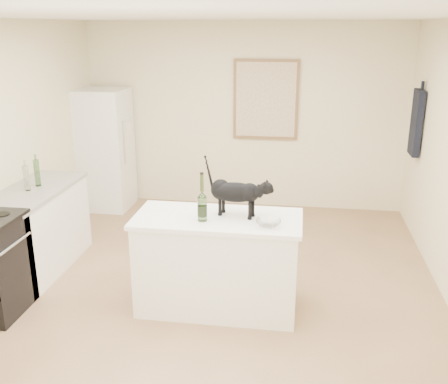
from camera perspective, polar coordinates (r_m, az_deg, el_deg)
floor at (r=5.13m, az=-1.43°, el=-11.38°), size 5.50×5.50×0.00m
ceiling at (r=4.47m, az=-1.70°, el=19.06°), size 5.50×5.50×0.00m
wall_back at (r=7.30m, az=2.28°, el=8.39°), size 4.50×0.00×4.50m
wall_front at (r=2.20m, az=-14.79°, el=-16.27°), size 4.50×0.00×4.50m
island_base at (r=4.74m, az=-0.70°, el=-8.11°), size 1.44×0.67×0.86m
island_top at (r=4.56m, az=-0.72°, el=-3.03°), size 1.50×0.70×0.04m
left_cabinets at (r=5.83m, az=-20.21°, el=-4.14°), size 0.60×1.40×0.86m
left_countertop at (r=5.68m, az=-20.69°, el=0.07°), size 0.62×1.44×0.04m
fridge at (r=7.48m, az=-13.19°, el=4.64°), size 0.68×0.68×1.70m
artwork_frame at (r=7.20m, az=4.69°, el=10.23°), size 0.90×0.03×1.10m
artwork_canvas at (r=7.18m, az=4.68°, el=10.21°), size 0.82×0.00×1.02m
hanging_garment at (r=6.69m, az=20.70°, el=7.24°), size 0.08×0.34×0.80m
black_cat at (r=4.52m, az=1.29°, el=-0.31°), size 0.59×0.29×0.39m
wine_bottle at (r=4.41m, az=-2.46°, el=-0.88°), size 0.10×0.10×0.38m
glass_bowl at (r=4.36m, az=4.98°, el=-3.47°), size 0.22×0.22×0.05m
fridge_paper at (r=7.35m, az=-10.68°, el=6.91°), size 0.05×0.14×0.19m
counter_bottle_cluster at (r=5.69m, az=-20.65°, el=1.74°), size 0.09×0.23×0.29m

